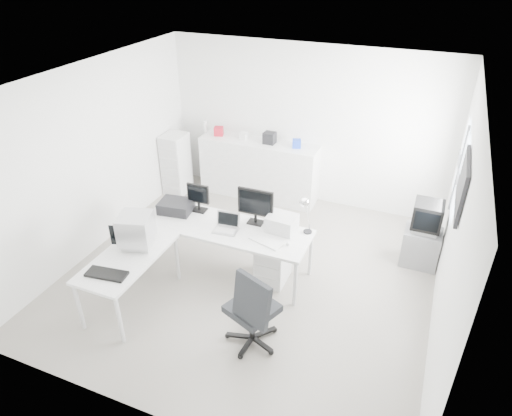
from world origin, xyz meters
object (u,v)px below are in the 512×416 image
at_px(laser_printer, 282,223).
at_px(sideboard, 259,169).
at_px(side_desk, 131,280).
at_px(laptop, 225,225).
at_px(tv_cabinet, 420,247).
at_px(inkjet_printer, 176,206).
at_px(drawer_pedestal, 273,262).
at_px(lcd_monitor_large, 256,207).
at_px(main_desk, 226,249).
at_px(crt_tv, 427,218).
at_px(office_chair, 252,305).
at_px(filing_cabinet, 176,164).
at_px(lcd_monitor_small, 198,198).
at_px(crt_monitor, 137,233).

height_order(laser_printer, sideboard, sideboard).
xyz_separation_m(side_desk, laptop, (0.90, 1.00, 0.48)).
bearing_deg(tv_cabinet, inkjet_printer, -161.63).
bearing_deg(drawer_pedestal, lcd_monitor_large, 150.26).
bearing_deg(laser_printer, tv_cabinet, 32.99).
bearing_deg(main_desk, crt_tv, 25.66).
relative_size(laser_printer, sideboard, 0.18).
xyz_separation_m(side_desk, inkjet_printer, (0.00, 1.20, 0.46)).
bearing_deg(tv_cabinet, drawer_pedestal, -147.68).
relative_size(drawer_pedestal, laptop, 1.89).
relative_size(office_chair, tv_cabinet, 2.01).
distance_m(laptop, filing_cabinet, 2.78).
distance_m(drawer_pedestal, lcd_monitor_small, 1.43).
height_order(inkjet_printer, filing_cabinet, filing_cabinet).
bearing_deg(tv_cabinet, crt_monitor, -148.65).
relative_size(drawer_pedestal, filing_cabinet, 0.52).
height_order(lcd_monitor_small, tv_cabinet, lcd_monitor_small).
bearing_deg(lcd_monitor_large, drawer_pedestal, -31.00).
xyz_separation_m(inkjet_printer, laptop, (0.90, -0.20, 0.02)).
xyz_separation_m(crt_monitor, crt_tv, (3.43, 2.09, -0.16)).
xyz_separation_m(lcd_monitor_small, tv_cabinet, (3.13, 0.99, -0.68)).
relative_size(laptop, crt_tv, 0.63).
relative_size(lcd_monitor_small, crt_monitor, 1.04).
height_order(inkjet_printer, office_chair, office_chair).
relative_size(tv_cabinet, filing_cabinet, 0.50).
xyz_separation_m(laptop, office_chair, (0.83, -1.04, -0.28)).
distance_m(side_desk, inkjet_printer, 1.28).
bearing_deg(sideboard, lcd_monitor_small, -93.63).
bearing_deg(laser_printer, office_chair, -80.60).
xyz_separation_m(side_desk, tv_cabinet, (3.43, 2.34, -0.09)).
height_order(lcd_monitor_large, filing_cabinet, lcd_monitor_large).
xyz_separation_m(laser_printer, crt_monitor, (-1.60, -1.07, 0.09)).
height_order(main_desk, crt_tv, crt_tv).
xyz_separation_m(side_desk, lcd_monitor_small, (0.30, 1.35, 0.59)).
distance_m(lcd_monitor_small, sideboard, 2.08).
xyz_separation_m(main_desk, crt_tv, (2.58, 1.24, 0.42)).
xyz_separation_m(main_desk, side_desk, (-0.85, -1.10, 0.00)).
distance_m(inkjet_printer, office_chair, 2.14).
relative_size(main_desk, drawer_pedestal, 4.00).
bearing_deg(filing_cabinet, crt_monitor, -68.34).
height_order(main_desk, inkjet_printer, inkjet_printer).
bearing_deg(laser_printer, drawer_pedestal, -102.52).
height_order(lcd_monitor_large, laptop, lcd_monitor_large).
bearing_deg(lcd_monitor_small, laptop, -32.11).
bearing_deg(lcd_monitor_large, office_chair, -70.30).
bearing_deg(office_chair, filing_cabinet, 155.22).
bearing_deg(office_chair, lcd_monitor_small, 157.90).
xyz_separation_m(side_desk, crt_tv, (3.43, 2.34, 0.42)).
xyz_separation_m(side_desk, drawer_pedestal, (1.55, 1.15, -0.08)).
xyz_separation_m(laser_printer, sideboard, (-1.17, 2.06, -0.32)).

